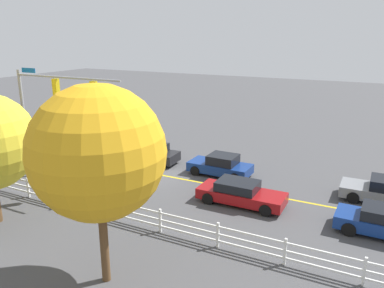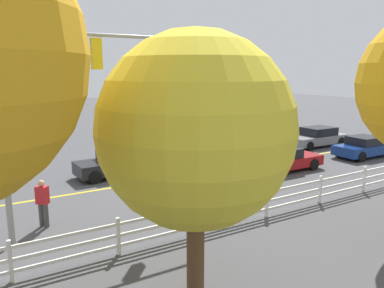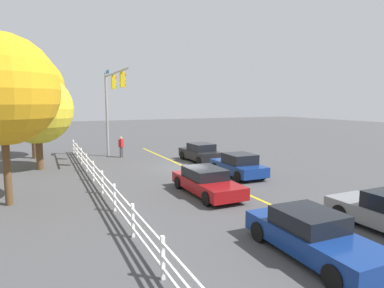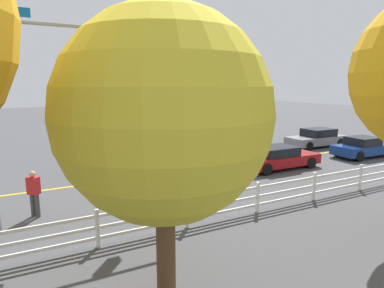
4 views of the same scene
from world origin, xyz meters
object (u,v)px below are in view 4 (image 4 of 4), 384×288
at_px(car_1, 317,138).
at_px(pedestrian, 34,192).
at_px(car_2, 364,147).
at_px(car_4, 120,158).
at_px(tree_1, 164,116).
at_px(car_3, 279,158).
at_px(car_0, 206,150).

bearing_deg(car_1, pedestrian, 14.42).
height_order(car_2, car_4, car_4).
bearing_deg(tree_1, pedestrian, -67.17).
distance_m(car_4, tree_1, 11.63).
bearing_deg(tree_1, car_4, -99.56).
relative_size(car_3, car_4, 1.17).
height_order(car_0, car_2, car_0).
bearing_deg(car_4, car_3, 153.00).
distance_m(car_1, pedestrian, 20.16).
xyz_separation_m(car_1, car_2, (0.03, 3.93, -0.04)).
height_order(car_0, tree_1, tree_1).
relative_size(car_0, tree_1, 0.64).
distance_m(car_3, pedestrian, 12.50).
height_order(car_1, car_2, car_1).
bearing_deg(car_2, pedestrian, -175.59).
distance_m(car_0, car_1, 9.75).
relative_size(car_2, pedestrian, 2.66).
bearing_deg(car_3, car_2, -1.81).
bearing_deg(car_0, car_1, -178.13).
height_order(car_0, car_1, car_0).
bearing_deg(car_1, tree_1, 32.99).
relative_size(car_2, car_4, 1.12).
distance_m(car_2, car_4, 15.60).
bearing_deg(tree_1, car_0, -123.63).
xyz_separation_m(car_0, tree_1, (7.24, 10.88, 3.36)).
bearing_deg(car_3, car_4, 155.39).
relative_size(car_3, tree_1, 0.74).
height_order(car_0, car_4, same).
relative_size(car_1, tree_1, 0.75).
xyz_separation_m(car_4, pedestrian, (4.38, 4.98, 0.26)).
height_order(car_4, tree_1, tree_1).
distance_m(car_0, car_2, 10.43).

